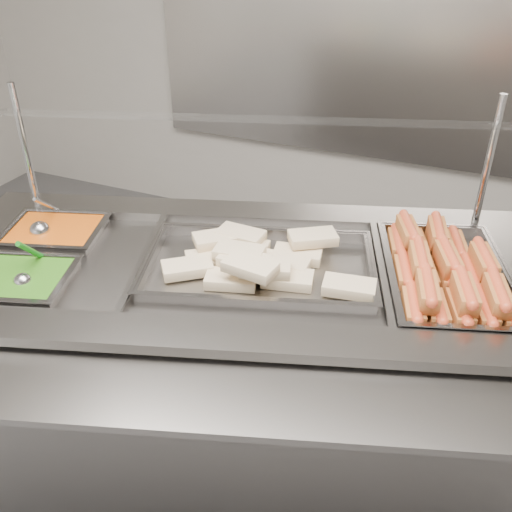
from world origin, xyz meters
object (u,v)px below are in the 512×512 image
at_px(steam_counter, 242,371).
at_px(serving_spoon, 24,276).
at_px(pan_hotdogs, 445,283).
at_px(pan_wraps, 259,270).
at_px(sneeze_guard, 246,123).
at_px(ladle, 41,229).

height_order(steam_counter, serving_spoon, serving_spoon).
xyz_separation_m(pan_hotdogs, pan_wraps, (-0.56, -0.19, 0.02)).
height_order(pan_hotdogs, pan_wraps, same).
distance_m(sneeze_guard, serving_spoon, 0.84).
bearing_deg(serving_spoon, ladle, 122.31).
height_order(sneeze_guard, pan_wraps, sneeze_guard).
xyz_separation_m(pan_wraps, ladle, (-0.79, -0.12, 0.04)).
xyz_separation_m(steam_counter, pan_hotdogs, (0.62, 0.21, 0.43)).
height_order(sneeze_guard, ladle, sneeze_guard).
relative_size(steam_counter, sneeze_guard, 1.23).
bearing_deg(serving_spoon, pan_hotdogs, 25.19).
bearing_deg(pan_wraps, sneeze_guard, 123.65).
bearing_deg(sneeze_guard, pan_wraps, -56.35).
bearing_deg(sneeze_guard, steam_counter, -71.70).
distance_m(pan_wraps, ladle, 0.80).
relative_size(steam_counter, pan_hotdogs, 3.25).
bearing_deg(ladle, serving_spoon, -57.69).
relative_size(sneeze_guard, ladle, 9.00).
xyz_separation_m(steam_counter, pan_wraps, (0.06, 0.02, 0.45)).
bearing_deg(sneeze_guard, serving_spoon, -130.77).
relative_size(steam_counter, ladle, 11.10).
xyz_separation_m(sneeze_guard, pan_hotdogs, (0.70, -0.01, -0.43)).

